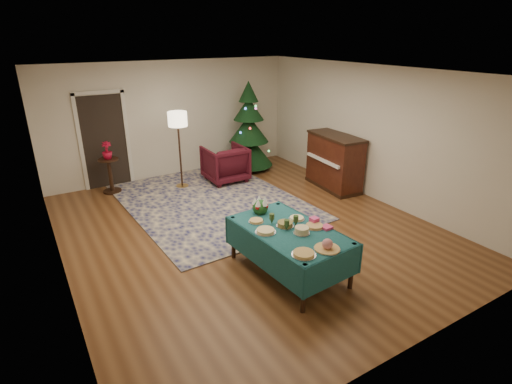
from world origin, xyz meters
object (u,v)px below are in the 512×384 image
armchair (225,162)px  floor_lamp (178,124)px  gift_box (314,221)px  christmas_tree (249,131)px  side_table (110,176)px  piano (334,162)px  buffet_table (289,238)px  potted_plant (107,154)px

armchair → floor_lamp: 1.43m
gift_box → christmas_tree: (1.52, 4.48, 0.25)m
side_table → piano: (4.35, -2.29, 0.22)m
buffet_table → floor_lamp: bearing=90.4°
buffet_table → armchair: bearing=75.8°
piano → potted_plant: bearing=152.3°
armchair → potted_plant: bearing=-13.8°
armchair → side_table: 2.55m
side_table → armchair: bearing=-14.7°
gift_box → side_table: 5.00m
side_table → potted_plant: 0.50m
armchair → side_table: armchair is taller
gift_box → christmas_tree: size_ratio=0.05×
floor_lamp → side_table: bearing=161.6°
christmas_tree → piano: christmas_tree is taller
armchair → potted_plant: potted_plant is taller
buffet_table → christmas_tree: (1.94, 4.45, 0.44)m
gift_box → side_table: bearing=112.3°
armchair → side_table: bearing=-13.8°
armchair → potted_plant: size_ratio=2.48×
floor_lamp → christmas_tree: christmas_tree is taller
armchair → christmas_tree: christmas_tree is taller
potted_plant → christmas_tree: (3.41, -0.13, 0.12)m
buffet_table → christmas_tree: size_ratio=0.84×
armchair → potted_plant: 2.58m
piano → armchair: bearing=138.9°
gift_box → armchair: (0.58, 3.97, -0.28)m
armchair → christmas_tree: size_ratio=0.42×
side_table → christmas_tree: 3.46m
side_table → piano: piano is taller
side_table → piano: bearing=-27.7°
potted_plant → christmas_tree: size_ratio=0.17×
buffet_table → side_table: size_ratio=2.43×
potted_plant → armchair: bearing=-14.7°
armchair → buffet_table: bearing=76.6°
potted_plant → buffet_table: bearing=-72.3°
side_table → buffet_table: bearing=-72.3°
gift_box → potted_plant: 4.98m
side_table → potted_plant: size_ratio=2.05×
gift_box → armchair: armchair is taller
buffet_table → armchair: (1.00, 3.94, -0.09)m
gift_box → floor_lamp: size_ratio=0.07×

